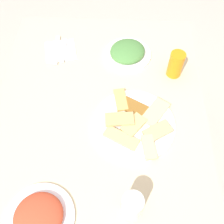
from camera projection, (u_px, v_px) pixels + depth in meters
name	position (u px, v px, depth m)	size (l,w,h in m)	color
ground_plane	(103.00, 172.00, 1.71)	(6.00, 6.00, 0.00)	#B9B5AA
dining_table	(99.00, 120.00, 1.17)	(1.18, 0.90, 0.71)	beige
pide_platter	(135.00, 123.00, 1.06)	(0.33, 0.33, 0.04)	white
salad_plate_greens	(39.00, 217.00, 0.86)	(0.23, 0.23, 0.05)	white
salad_plate_rice	(127.00, 52.00, 1.27)	(0.23, 0.23, 0.05)	white
soda_can	(176.00, 64.00, 1.17)	(0.07, 0.07, 0.12)	orange
drinking_glass	(132.00, 206.00, 0.84)	(0.07, 0.07, 0.11)	silver
paper_napkin	(61.00, 51.00, 1.30)	(0.14, 0.14, 0.00)	white
fork	(64.00, 50.00, 1.30)	(0.16, 0.02, 0.01)	silver
spoon	(57.00, 50.00, 1.30)	(0.20, 0.02, 0.01)	silver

